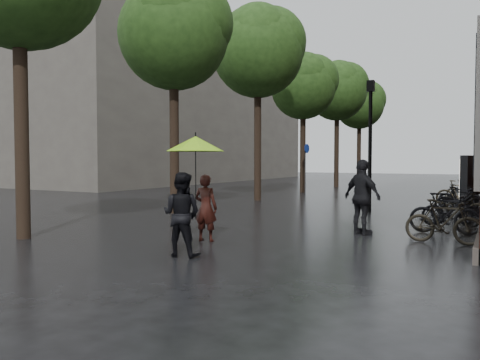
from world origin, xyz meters
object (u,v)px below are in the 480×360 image
Objects in this scene: person_burgundy at (206,208)px; lamp_post at (370,133)px; parked_bicycles at (459,201)px; ad_lightbox at (469,182)px; person_black at (181,214)px; pedestrian_walking at (362,197)px.

person_burgundy is 8.23m from lamp_post.
person_burgundy is 9.65m from parked_bicycles.
ad_lightbox reaches higher than parked_bicycles.
person_black is 9.68m from lamp_post.
pedestrian_walking is 0.92× the size of ad_lightbox.
ad_lightbox is at bearing -118.27° from person_black.
person_black is 13.32m from ad_lightbox.
person_burgundy reaches higher than parked_bicycles.
person_burgundy is at bearing -118.85° from parked_bicycles.
person_black is 4.92m from pedestrian_walking.
pedestrian_walking is (2.87, 2.70, 0.17)m from person_burgundy.
parked_bicycles is 3.73m from lamp_post.
ad_lightbox is at bearing -75.23° from pedestrian_walking.
lamp_post is (1.33, 9.37, 2.00)m from person_black.
person_black is 0.12× the size of parked_bicycles.
pedestrian_walking reaches higher than person_burgundy.
ad_lightbox reaches higher than pedestrian_walking.
person_black reaches higher than parked_bicycles.
person_burgundy is 0.12× the size of parked_bicycles.
pedestrian_walking is at bearing -142.35° from person_burgundy.
ad_lightbox is 4.76m from lamp_post.
lamp_post is (-2.83, -0.69, 2.34)m from parked_bicycles.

